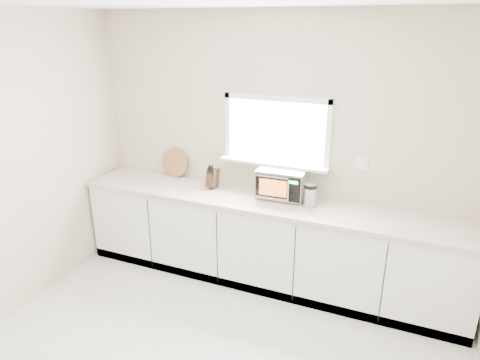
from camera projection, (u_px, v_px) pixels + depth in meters
The scene contains 7 objects.
back_wall at pixel (276, 149), 4.34m from camera, with size 4.00×0.17×2.70m.
cabinets at pixel (265, 242), 4.40m from camera, with size 3.92×0.60×0.88m, color silver.
countertop at pixel (265, 201), 4.24m from camera, with size 3.92×0.64×0.04m, color beige.
microwave at pixel (283, 182), 4.25m from camera, with size 0.47×0.40×0.30m.
knife_block at pixel (213, 177), 4.50m from camera, with size 0.09×0.19×0.27m.
cutting_board at pixel (175, 163), 4.82m from camera, with size 0.33×0.33×0.02m, color #9C5B3C.
coffee_grinder at pixel (310, 195), 4.06m from camera, with size 0.14×0.14×0.22m.
Camera 1 is at (1.28, -2.00, 2.57)m, focal length 32.00 mm.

